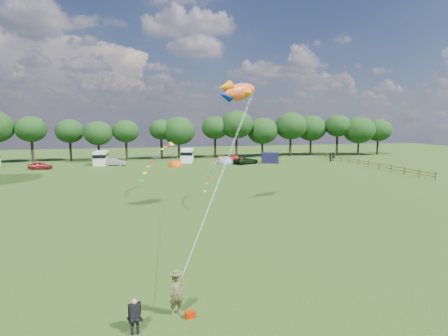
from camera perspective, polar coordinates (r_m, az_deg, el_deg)
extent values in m
plane|color=black|center=(26.47, 4.18, -10.81)|extent=(180.00, 180.00, 0.00)
cylinder|color=black|center=(82.10, -27.15, 2.28)|extent=(0.49, 0.49, 4.25)
ellipsoid|color=black|center=(81.89, -27.33, 5.29)|extent=(5.86, 5.86, 4.98)
cylinder|color=black|center=(81.40, -22.33, 2.38)|extent=(0.47, 0.47, 3.90)
ellipsoid|color=black|center=(81.19, -22.47, 5.22)|extent=(5.58, 5.58, 4.74)
cylinder|color=black|center=(77.73, -18.52, 2.21)|extent=(0.44, 0.44, 3.56)
ellipsoid|color=black|center=(77.50, -18.64, 5.06)|extent=(5.56, 5.56, 4.73)
cylinder|color=black|center=(78.41, -14.63, 2.54)|extent=(0.47, 0.47, 3.95)
ellipsoid|color=black|center=(78.19, -14.73, 5.44)|extent=(5.33, 5.33, 4.53)
cylinder|color=black|center=(80.38, -9.50, 2.93)|extent=(0.50, 0.50, 4.33)
ellipsoid|color=black|center=(80.18, -9.56, 5.80)|extent=(4.95, 4.95, 4.21)
cylinder|color=black|center=(80.31, -6.88, 2.61)|extent=(0.43, 0.43, 3.31)
ellipsoid|color=black|center=(80.07, -6.93, 5.67)|extent=(7.03, 7.03, 5.98)
cylinder|color=black|center=(81.82, -1.36, 3.11)|extent=(0.50, 0.50, 4.36)
ellipsoid|color=black|center=(81.61, -1.37, 6.18)|extent=(5.84, 5.84, 4.97)
cylinder|color=black|center=(82.07, 1.91, 3.19)|extent=(0.51, 0.51, 4.55)
ellipsoid|color=black|center=(81.86, 1.92, 6.65)|extent=(7.15, 7.15, 6.08)
cylinder|color=black|center=(84.68, 5.85, 2.83)|extent=(0.42, 0.42, 3.21)
ellipsoid|color=black|center=(84.45, 5.89, 5.67)|extent=(6.90, 6.90, 5.86)
cylinder|color=black|center=(86.42, 10.07, 3.16)|extent=(0.48, 0.48, 4.17)
ellipsoid|color=black|center=(86.21, 10.14, 6.33)|extent=(7.16, 7.16, 6.09)
cylinder|color=black|center=(90.72, 13.04, 3.12)|extent=(0.45, 0.45, 3.66)
ellipsoid|color=black|center=(90.52, 13.13, 5.95)|extent=(7.05, 7.05, 5.99)
cylinder|color=black|center=(91.09, 16.83, 3.32)|extent=(0.52, 0.52, 4.65)
ellipsoid|color=black|center=(90.91, 16.94, 6.19)|extent=(5.96, 5.96, 5.06)
cylinder|color=black|center=(92.53, 19.77, 2.81)|extent=(0.42, 0.42, 3.19)
ellipsoid|color=black|center=(92.32, 19.88, 5.47)|extent=(7.23, 7.23, 6.14)
cylinder|color=black|center=(95.91, 22.34, 2.94)|extent=(0.44, 0.44, 3.52)
ellipsoid|color=black|center=(95.72, 22.46, 5.38)|extent=(6.22, 6.22, 5.28)
cylinder|color=#472D19|center=(58.29, 29.52, -1.13)|extent=(0.12, 0.12, 1.20)
cylinder|color=#472D19|center=(60.48, 27.59, -0.74)|extent=(0.12, 0.12, 1.20)
cylinder|color=#472D19|center=(59.34, 28.56, -0.60)|extent=(0.08, 3.00, 0.08)
cylinder|color=#472D19|center=(59.39, 28.53, -0.98)|extent=(0.08, 3.00, 0.08)
cylinder|color=#472D19|center=(62.74, 25.79, -0.37)|extent=(0.12, 0.12, 1.20)
cylinder|color=#472D19|center=(61.56, 26.69, -0.23)|extent=(0.08, 3.00, 0.08)
cylinder|color=#472D19|center=(61.61, 26.67, -0.60)|extent=(0.08, 3.00, 0.08)
cylinder|color=#472D19|center=(65.06, 24.12, -0.03)|extent=(0.12, 0.12, 1.20)
cylinder|color=#472D19|center=(63.86, 24.96, 0.11)|extent=(0.08, 3.00, 0.08)
cylinder|color=#472D19|center=(63.90, 24.94, -0.24)|extent=(0.08, 3.00, 0.08)
cylinder|color=#472D19|center=(67.44, 22.56, 0.29)|extent=(0.12, 0.12, 1.20)
cylinder|color=#472D19|center=(66.21, 23.34, 0.43)|extent=(0.08, 3.00, 0.08)
cylinder|color=#472D19|center=(66.25, 23.32, 0.09)|extent=(0.08, 3.00, 0.08)
cylinder|color=#472D19|center=(69.86, 21.11, 0.59)|extent=(0.12, 0.12, 1.20)
cylinder|color=#472D19|center=(68.60, 21.84, 0.73)|extent=(0.08, 3.00, 0.08)
cylinder|color=#472D19|center=(68.65, 21.82, 0.40)|extent=(0.08, 3.00, 0.08)
cylinder|color=#472D19|center=(72.32, 19.76, 0.86)|extent=(0.12, 0.12, 1.20)
cylinder|color=#472D19|center=(71.05, 20.44, 1.01)|extent=(0.08, 3.00, 0.08)
cylinder|color=#472D19|center=(71.09, 20.43, 0.69)|extent=(0.08, 3.00, 0.08)
cylinder|color=#472D19|center=(74.83, 18.50, 1.12)|extent=(0.12, 0.12, 1.20)
cylinder|color=#472D19|center=(73.54, 19.13, 1.26)|extent=(0.08, 3.00, 0.08)
cylinder|color=#472D19|center=(73.58, 19.12, 0.95)|extent=(0.08, 3.00, 0.08)
cylinder|color=#472D19|center=(77.37, 17.32, 1.36)|extent=(0.12, 0.12, 1.20)
cylinder|color=#472D19|center=(76.06, 17.91, 1.50)|extent=(0.08, 3.00, 0.08)
cylinder|color=#472D19|center=(76.10, 17.90, 1.20)|extent=(0.08, 3.00, 0.08)
cylinder|color=#472D19|center=(79.94, 16.22, 1.58)|extent=(0.12, 0.12, 1.20)
cylinder|color=#472D19|center=(78.62, 16.77, 1.73)|extent=(0.08, 3.00, 0.08)
cylinder|color=#472D19|center=(78.65, 16.76, 1.44)|extent=(0.08, 3.00, 0.08)
cylinder|color=#472D19|center=(82.54, 15.19, 1.79)|extent=(0.12, 0.12, 1.20)
cylinder|color=#472D19|center=(81.20, 15.70, 1.94)|extent=(0.08, 3.00, 0.08)
cylinder|color=#472D19|center=(81.24, 15.69, 1.65)|extent=(0.08, 3.00, 0.08)
cylinder|color=#472D19|center=(85.17, 14.21, 1.99)|extent=(0.12, 0.12, 1.20)
cylinder|color=#472D19|center=(83.82, 14.70, 2.13)|extent=(0.08, 3.00, 0.08)
cylinder|color=#472D19|center=(83.85, 14.69, 1.86)|extent=(0.08, 3.00, 0.08)
imported|color=maroon|center=(69.55, -26.20, 0.33)|extent=(4.07, 2.18, 1.29)
imported|color=gray|center=(70.50, -16.35, 0.89)|extent=(3.84, 1.75, 1.31)
imported|color=red|center=(71.10, 1.73, 1.31)|extent=(5.10, 2.39, 1.49)
imported|color=black|center=(70.16, 3.40, 1.16)|extent=(5.46, 4.12, 1.36)
cube|color=silver|center=(72.33, -18.22, 1.45)|extent=(2.49, 5.16, 2.51)
cube|color=black|center=(72.28, -18.24, 1.85)|extent=(2.54, 5.26, 0.59)
cylinder|color=black|center=(70.87, -18.38, 0.59)|extent=(0.72, 0.31, 0.71)
cylinder|color=black|center=(73.97, -18.02, 0.88)|extent=(0.72, 0.31, 0.71)
cube|color=white|center=(73.92, -5.62, 1.92)|extent=(3.23, 5.48, 2.57)
cube|color=black|center=(73.87, -5.63, 2.33)|extent=(3.30, 5.59, 0.61)
cylinder|color=black|center=(72.41, -5.71, 1.08)|extent=(0.76, 0.41, 0.72)
cylinder|color=black|center=(75.61, -5.52, 1.35)|extent=(0.76, 0.41, 0.72)
ellipsoid|color=#BD4007|center=(67.35, -7.40, 0.29)|extent=(2.71, 3.12, 2.23)
cylinder|color=#BD4007|center=(67.35, -7.40, 0.31)|extent=(2.85, 2.85, 0.08)
ellipsoid|color=#495D6D|center=(70.54, 0.11, 0.67)|extent=(3.67, 4.23, 2.87)
cylinder|color=#495D6D|center=(70.54, 0.11, 0.68)|extent=(3.86, 3.86, 0.08)
cube|color=#161634|center=(72.46, 7.06, 1.57)|extent=(3.96, 3.64, 2.00)
imported|color=brown|center=(16.86, -7.23, -18.54)|extent=(0.74, 0.57, 1.80)
cylinder|color=#99999E|center=(16.18, -14.25, -22.58)|extent=(0.02, 0.02, 0.46)
cylinder|color=#99999E|center=(16.18, -12.58, -22.54)|extent=(0.02, 0.02, 0.46)
cylinder|color=#99999E|center=(16.56, -14.24, -21.83)|extent=(0.02, 0.02, 0.46)
cylinder|color=#99999E|center=(16.56, -12.61, -21.79)|extent=(0.02, 0.02, 0.46)
cube|color=black|center=(16.26, -13.45, -21.48)|extent=(0.64, 0.62, 0.05)
cube|color=black|center=(16.33, -13.48, -20.20)|extent=(0.51, 0.19, 0.55)
cube|color=black|center=(16.14, -13.48, -20.43)|extent=(0.43, 0.34, 0.57)
sphere|color=tan|center=(15.95, -13.53, -19.20)|extent=(0.22, 0.22, 0.22)
cube|color=#BA1C00|center=(16.90, -5.19, -21.35)|extent=(0.43, 0.32, 0.27)
ellipsoid|color=#E14E1A|center=(33.76, 2.34, 11.52)|extent=(4.04, 2.90, 2.20)
ellipsoid|color=#FFF624|center=(33.74, 2.34, 11.22)|extent=(2.53, 1.79, 1.20)
cone|color=orange|center=(32.72, 0.10, 12.26)|extent=(1.63, 1.44, 1.16)
cone|color=#0025A3|center=(32.67, 0.10, 11.06)|extent=(1.63, 1.44, 1.16)
cone|color=#0025A3|center=(33.89, 2.49, 12.70)|extent=(1.14, 1.23, 0.98)
sphere|color=white|center=(34.94, 3.56, 11.70)|extent=(0.37, 0.37, 0.37)
sphere|color=black|center=(35.05, 3.60, 11.69)|extent=(0.18, 0.18, 0.18)
cube|color=#FFA614|center=(44.25, -8.01, 3.65)|extent=(0.73, 0.72, 0.34)
cube|color=red|center=(43.77, -8.47, 3.46)|extent=(0.52, 0.49, 0.10)
cube|color=orange|center=(43.30, -8.95, 3.21)|extent=(0.51, 0.49, 0.11)
cube|color=yellow|center=(42.84, -9.43, 2.85)|extent=(0.51, 0.49, 0.11)
cube|color=#198C1E|center=(42.39, -9.92, 2.38)|extent=(0.51, 0.48, 0.12)
cube|color=#0C1EB2|center=(41.95, -10.42, 1.78)|extent=(0.51, 0.48, 0.13)
cube|color=red|center=(41.53, -10.93, 1.07)|extent=(0.50, 0.48, 0.14)
cube|color=orange|center=(41.13, -11.44, 0.22)|extent=(0.50, 0.47, 0.15)
cube|color=yellow|center=(40.75, -11.96, -0.75)|extent=(0.50, 0.47, 0.15)
cube|color=#198C1E|center=(40.40, -12.49, -1.85)|extent=(0.49, 0.46, 0.16)
cube|color=#D4CD0E|center=(38.35, -0.50, 1.54)|extent=(0.63, 0.67, 0.33)
cube|color=red|center=(37.76, -0.77, 1.34)|extent=(0.37, 0.53, 0.09)
cube|color=orange|center=(37.18, -1.06, 1.07)|extent=(0.37, 0.53, 0.10)
cube|color=yellow|center=(36.61, -1.36, 0.67)|extent=(0.37, 0.53, 0.11)
cube|color=#198C1E|center=(36.05, -1.66, 0.13)|extent=(0.36, 0.53, 0.12)
cube|color=#0C1EB2|center=(35.51, -1.97, -0.56)|extent=(0.36, 0.52, 0.13)
cube|color=red|center=(34.99, -2.30, -1.40)|extent=(0.35, 0.52, 0.13)
cube|color=orange|center=(34.49, -2.63, -2.39)|extent=(0.35, 0.52, 0.14)
cube|color=yellow|center=(34.01, -2.97, -3.54)|extent=(0.35, 0.52, 0.15)
imported|color=black|center=(76.33, 15.83, 1.52)|extent=(0.96, 0.90, 1.69)
imported|color=black|center=(78.72, 16.32, 1.69)|extent=(1.18, 0.69, 1.72)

